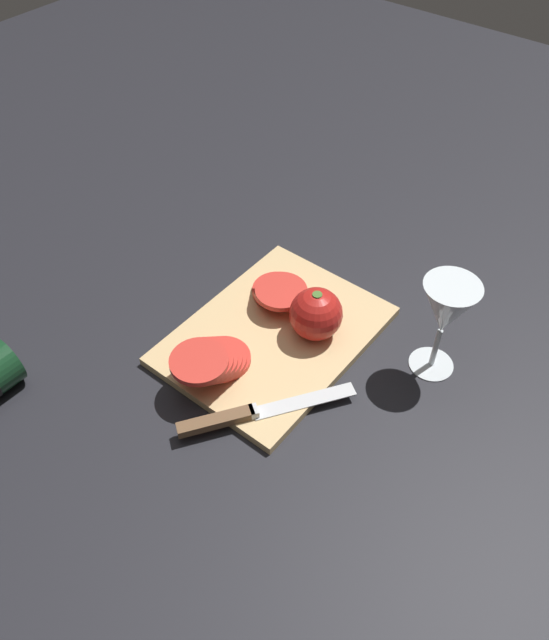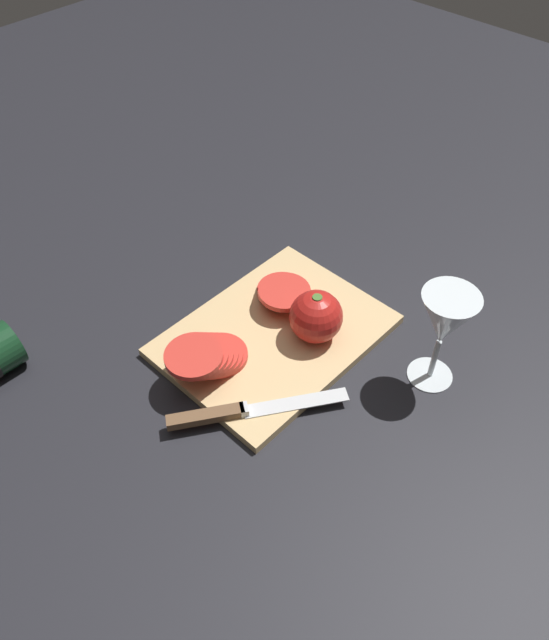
% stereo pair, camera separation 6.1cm
% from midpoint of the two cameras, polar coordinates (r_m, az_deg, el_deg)
% --- Properties ---
extents(ground_plane, '(3.00, 3.00, 0.00)m').
position_cam_midpoint_polar(ground_plane, '(1.01, -1.91, -3.97)').
color(ground_plane, black).
extents(cutting_board, '(0.36, 0.27, 0.02)m').
position_cam_midpoint_polar(cutting_board, '(1.04, 1.69, -1.48)').
color(cutting_board, tan).
rests_on(cutting_board, ground_plane).
extents(wine_glass, '(0.09, 0.09, 0.18)m').
position_cam_midpoint_polar(wine_glass, '(0.95, 17.11, -0.30)').
color(wine_glass, silver).
rests_on(wine_glass, ground_plane).
extents(whole_tomato, '(0.09, 0.09, 0.09)m').
position_cam_midpoint_polar(whole_tomato, '(1.01, 5.57, 0.26)').
color(whole_tomato, red).
rests_on(whole_tomato, cutting_board).
extents(knife, '(0.24, 0.17, 0.01)m').
position_cam_midpoint_polar(knife, '(0.93, -2.61, -8.58)').
color(knife, silver).
rests_on(knife, cutting_board).
extents(tomato_slice_stack_near, '(0.14, 0.09, 0.06)m').
position_cam_midpoint_polar(tomato_slice_stack_near, '(0.97, -4.36, -3.33)').
color(tomato_slice_stack_near, red).
rests_on(tomato_slice_stack_near, cutting_board).
extents(tomato_slice_stack_far, '(0.11, 0.11, 0.04)m').
position_cam_midpoint_polar(tomato_slice_stack_far, '(1.08, 2.45, 2.58)').
color(tomato_slice_stack_far, red).
rests_on(tomato_slice_stack_far, cutting_board).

